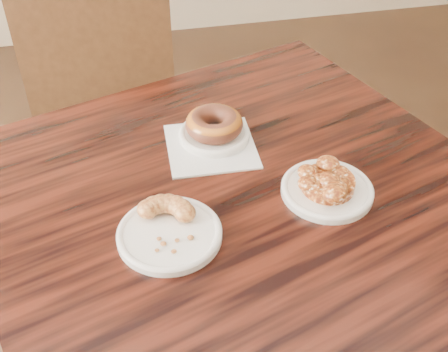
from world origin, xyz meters
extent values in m
cube|color=black|center=(-0.01, 0.23, 0.38)|extent=(1.13, 1.13, 0.75)
cube|color=silver|center=(-0.04, 0.40, 0.75)|extent=(0.18, 0.18, 0.00)
cylinder|color=white|center=(-0.03, 0.42, 0.76)|extent=(0.14, 0.14, 0.01)
cylinder|color=white|center=(-0.16, 0.17, 0.76)|extent=(0.17, 0.17, 0.01)
cylinder|color=white|center=(0.13, 0.22, 0.76)|extent=(0.16, 0.16, 0.01)
torus|color=#914F15|center=(-0.03, 0.42, 0.79)|extent=(0.11, 0.11, 0.04)
camera|label=1|loc=(-0.21, -0.48, 1.42)|focal=45.00mm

